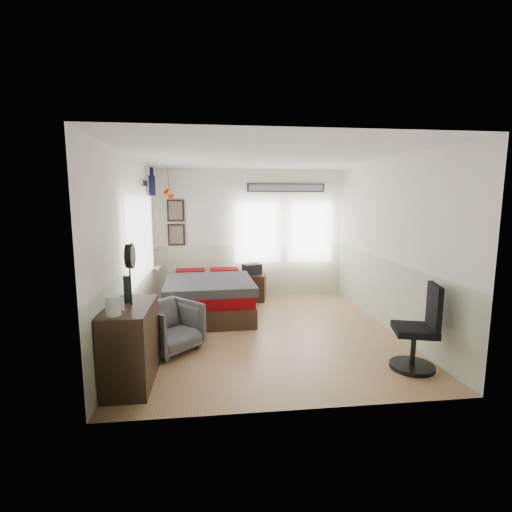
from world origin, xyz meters
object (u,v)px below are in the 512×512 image
object	(u,v)px
dresser	(131,344)
armchair	(170,327)
nightstand	(252,287)
task_chair	(419,335)
bed	(209,296)

from	to	relation	value
dresser	armchair	distance (m)	0.94
nightstand	task_chair	distance (m)	3.80
task_chair	dresser	bearing A→B (deg)	-165.46
dresser	task_chair	xyz separation A→B (m)	(3.42, -0.07, -0.01)
dresser	nightstand	distance (m)	3.76
dresser	armchair	bearing A→B (deg)	69.38
bed	nightstand	xyz separation A→B (m)	(0.88, 0.80, -0.05)
nightstand	task_chair	xyz separation A→B (m)	(1.69, -3.40, 0.16)
nightstand	task_chair	world-z (taller)	task_chair
dresser	task_chair	distance (m)	3.42
armchair	nightstand	xyz separation A→B (m)	(1.40, 2.45, -0.06)
bed	task_chair	world-z (taller)	task_chair
dresser	nightstand	bearing A→B (deg)	62.55
armchair	nightstand	bearing A→B (deg)	16.09
armchair	task_chair	world-z (taller)	task_chair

